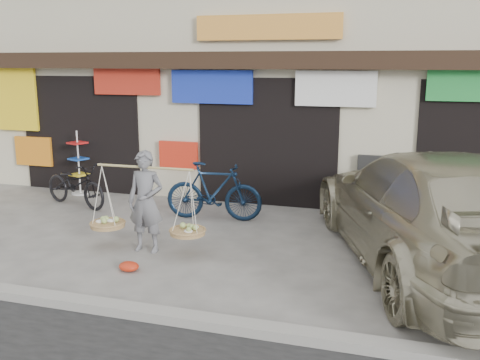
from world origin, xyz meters
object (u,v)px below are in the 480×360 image
(suv, at_px, (433,210))
(bike_1, at_px, (214,191))
(bike_0, at_px, (76,184))
(display_rack, at_px, (79,169))
(street_vendor, at_px, (146,206))

(suv, bearing_deg, bike_1, -38.45)
(bike_0, bearing_deg, display_rack, 48.00)
(bike_0, height_order, suv, suv)
(bike_0, xyz_separation_m, display_rack, (-0.53, 0.95, 0.12))
(street_vendor, height_order, display_rack, street_vendor)
(bike_0, relative_size, suv, 0.28)
(bike_1, distance_m, display_rack, 3.83)
(suv, distance_m, display_rack, 7.99)
(bike_1, bearing_deg, street_vendor, 161.20)
(street_vendor, relative_size, suv, 0.30)
(suv, bearing_deg, street_vendor, -11.36)
(bike_0, height_order, bike_1, bike_1)
(bike_0, xyz_separation_m, suv, (7.08, -1.46, 0.41))
(bike_1, distance_m, suv, 4.17)
(suv, bearing_deg, bike_0, -30.93)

